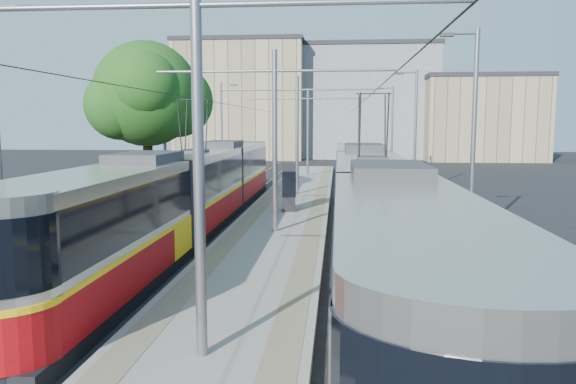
# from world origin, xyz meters

# --- Properties ---
(ground) EXTENTS (160.00, 160.00, 0.00)m
(ground) POSITION_xyz_m (0.00, 0.00, 0.00)
(ground) COLOR black
(ground) RESTS_ON ground
(platform) EXTENTS (4.00, 50.00, 0.30)m
(platform) POSITION_xyz_m (0.00, 17.00, 0.15)
(platform) COLOR gray
(platform) RESTS_ON ground
(tactile_strip_left) EXTENTS (0.70, 50.00, 0.01)m
(tactile_strip_left) POSITION_xyz_m (-1.45, 17.00, 0.30)
(tactile_strip_left) COLOR gray
(tactile_strip_left) RESTS_ON platform
(tactile_strip_right) EXTENTS (0.70, 50.00, 0.01)m
(tactile_strip_right) POSITION_xyz_m (1.45, 17.00, 0.30)
(tactile_strip_right) COLOR gray
(tactile_strip_right) RESTS_ON platform
(rails) EXTENTS (8.71, 70.00, 0.03)m
(rails) POSITION_xyz_m (0.00, 17.00, 0.02)
(rails) COLOR gray
(rails) RESTS_ON ground
(track_arrow) EXTENTS (1.20, 5.00, 0.01)m
(track_arrow) POSITION_xyz_m (-3.60, -3.00, 0.01)
(track_arrow) COLOR silver
(track_arrow) RESTS_ON ground
(tram_left) EXTENTS (2.43, 30.15, 5.50)m
(tram_left) POSITION_xyz_m (-3.60, 9.53, 1.71)
(tram_left) COLOR black
(tram_left) RESTS_ON ground
(tram_right) EXTENTS (2.43, 31.34, 5.50)m
(tram_right) POSITION_xyz_m (3.60, 5.54, 1.86)
(tram_right) COLOR black
(tram_right) RESTS_ON ground
(catenary) EXTENTS (9.20, 70.00, 7.00)m
(catenary) POSITION_xyz_m (0.00, 14.15, 4.52)
(catenary) COLOR slate
(catenary) RESTS_ON platform
(street_lamps) EXTENTS (15.18, 38.22, 8.00)m
(street_lamps) POSITION_xyz_m (-0.00, 21.00, 4.18)
(street_lamps) COLOR slate
(street_lamps) RESTS_ON ground
(shelter) EXTENTS (0.76, 1.13, 2.35)m
(shelter) POSITION_xyz_m (0.08, 13.31, 1.53)
(shelter) COLOR black
(shelter) RESTS_ON platform
(tree) EXTENTS (6.05, 5.59, 8.78)m
(tree) POSITION_xyz_m (-7.23, 15.56, 5.94)
(tree) COLOR #382314
(tree) RESTS_ON ground
(building_left) EXTENTS (16.32, 12.24, 14.99)m
(building_left) POSITION_xyz_m (-10.00, 60.00, 7.51)
(building_left) COLOR tan
(building_left) RESTS_ON ground
(building_centre) EXTENTS (18.36, 14.28, 14.68)m
(building_centre) POSITION_xyz_m (6.00, 64.00, 7.35)
(building_centre) COLOR gray
(building_centre) RESTS_ON ground
(building_right) EXTENTS (14.28, 10.20, 10.37)m
(building_right) POSITION_xyz_m (20.00, 58.00, 5.19)
(building_right) COLOR tan
(building_right) RESTS_ON ground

